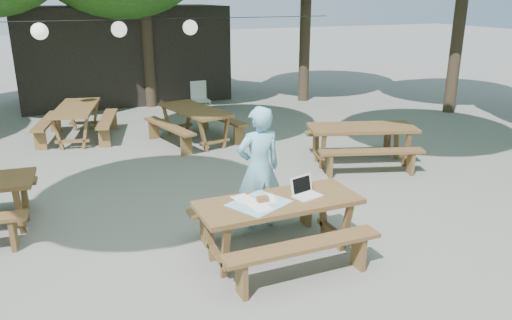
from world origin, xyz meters
The scene contains 11 objects.
ground centered at (0.00, 0.00, 0.00)m, with size 80.00×80.00×0.00m, color #62625E.
pavilion centered at (0.50, 10.50, 1.40)m, with size 6.00×3.00×2.80m, color black.
main_picnic_table centered at (0.58, -0.43, 0.39)m, with size 2.00×1.58×0.75m.
picnic_table_ne centered at (3.58, 2.16, 0.39)m, with size 2.30×2.10×0.75m.
picnic_table_far_w centered at (-1.26, 6.14, 0.39)m, with size 1.99×2.22×0.75m.
picnic_table_far_e centered at (1.12, 4.91, 0.39)m, with size 1.97×2.21×0.75m.
woman centered at (0.69, 0.43, 0.87)m, with size 0.63×0.41×1.73m, color #7CC3E2.
plastic_chair centered at (2.00, 7.35, 0.26)m, with size 0.44×0.44×0.90m.
laptop centered at (0.94, -0.43, 0.81)m, with size 0.39×0.33×0.24m.
tabletop_clutter centered at (0.32, -0.43, 0.76)m, with size 0.82×0.78×0.08m.
paper_lanterns centered at (-0.19, 6.00, 2.40)m, with size 9.00×0.34×0.38m.
Camera 1 is at (-1.89, -5.45, 3.12)m, focal length 35.00 mm.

